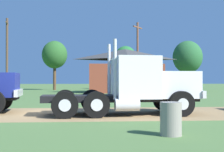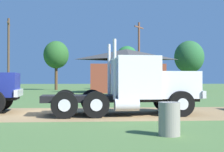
{
  "view_description": "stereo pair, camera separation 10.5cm",
  "coord_description": "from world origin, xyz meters",
  "px_view_note": "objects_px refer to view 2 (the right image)",
  "views": [
    {
      "loc": [
        2.39,
        -14.26,
        1.54
      ],
      "look_at": [
        3.49,
        0.71,
        1.71
      ],
      "focal_mm": 50.17,
      "sensor_mm": 36.0,
      "label": 1
    },
    {
      "loc": [
        2.5,
        -14.26,
        1.54
      ],
      "look_at": [
        3.49,
        0.71,
        1.71
      ],
      "focal_mm": 50.17,
      "sensor_mm": 36.0,
      "label": 2
    }
  ],
  "objects_px": {
    "utility_pole_far": "(139,55)",
    "shed_building": "(127,71)",
    "truck_foreground_white": "(139,86)",
    "utility_pole_near": "(8,54)",
    "steel_barrel": "(169,119)"
  },
  "relations": [
    {
      "from": "utility_pole_far",
      "to": "shed_building",
      "type": "bearing_deg",
      "value": -146.8
    },
    {
      "from": "shed_building",
      "to": "truck_foreground_white",
      "type": "bearing_deg",
      "value": -95.08
    },
    {
      "from": "shed_building",
      "to": "utility_pole_near",
      "type": "height_order",
      "value": "utility_pole_near"
    },
    {
      "from": "truck_foreground_white",
      "to": "shed_building",
      "type": "relative_size",
      "value": 0.77
    },
    {
      "from": "shed_building",
      "to": "utility_pole_near",
      "type": "xyz_separation_m",
      "value": [
        -13.51,
        -1.63,
        1.94
      ]
    },
    {
      "from": "utility_pole_near",
      "to": "steel_barrel",
      "type": "bearing_deg",
      "value": -67.25
    },
    {
      "from": "truck_foreground_white",
      "to": "steel_barrel",
      "type": "distance_m",
      "value": 5.4
    },
    {
      "from": "steel_barrel",
      "to": "utility_pole_near",
      "type": "height_order",
      "value": "utility_pole_near"
    },
    {
      "from": "shed_building",
      "to": "utility_pole_near",
      "type": "distance_m",
      "value": 13.75
    },
    {
      "from": "truck_foreground_white",
      "to": "steel_barrel",
      "type": "bearing_deg",
      "value": -90.02
    },
    {
      "from": "steel_barrel",
      "to": "utility_pole_far",
      "type": "bearing_deg",
      "value": 82.86
    },
    {
      "from": "steel_barrel",
      "to": "utility_pole_far",
      "type": "height_order",
      "value": "utility_pole_far"
    },
    {
      "from": "truck_foreground_white",
      "to": "utility_pole_near",
      "type": "relative_size",
      "value": 0.83
    },
    {
      "from": "shed_building",
      "to": "utility_pole_far",
      "type": "xyz_separation_m",
      "value": [
        1.66,
        1.09,
        2.05
      ]
    },
    {
      "from": "truck_foreground_white",
      "to": "utility_pole_far",
      "type": "relative_size",
      "value": 0.81
    }
  ]
}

